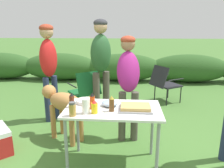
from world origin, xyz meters
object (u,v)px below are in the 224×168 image
at_px(mustard_bottle, 94,107).
at_px(standing_person_with_beanie, 49,61).
at_px(camp_chair_near_hedge, 85,89).
at_px(mixing_bowl, 110,103).
at_px(spice_jar, 72,109).
at_px(standing_person_in_dark_puffer, 128,76).
at_px(folding_table, 113,114).
at_px(camp_chair_green_behind_table, 164,82).
at_px(hot_sauce_bottle, 92,101).
at_px(beer_bottle, 112,104).
at_px(standing_person_in_olive_jacket, 101,58).
at_px(paper_cup_stack, 86,106).
at_px(plate_stack, 86,101).
at_px(dog, 63,104).
at_px(bbq_sauce_bottle, 72,100).
at_px(food_tray, 135,108).

height_order(mustard_bottle, standing_person_with_beanie, standing_person_with_beanie).
bearing_deg(camp_chair_near_hedge, mixing_bowl, -106.27).
bearing_deg(spice_jar, standing_person_in_dark_puffer, 59.98).
xyz_separation_m(folding_table, mustard_bottle, (-0.19, -0.16, 0.15)).
relative_size(spice_jar, camp_chair_green_behind_table, 0.18).
relative_size(folding_table, camp_chair_near_hedge, 1.32).
distance_m(hot_sauce_bottle, camp_chair_green_behind_table, 2.71).
relative_size(beer_bottle, mustard_bottle, 1.21).
distance_m(mustard_bottle, standing_person_in_olive_jacket, 1.71).
bearing_deg(paper_cup_stack, spice_jar, -147.90).
bearing_deg(plate_stack, dog, 133.54).
relative_size(bbq_sauce_bottle, standing_person_in_olive_jacket, 0.10).
bearing_deg(folding_table, mixing_bowl, 120.56).
bearing_deg(mustard_bottle, standing_person_with_beanie, 125.28).
xyz_separation_m(food_tray, camp_chair_near_hedge, (-0.92, 1.71, -0.30)).
height_order(bbq_sauce_bottle, standing_person_in_dark_puffer, standing_person_in_dark_puffer).
distance_m(paper_cup_stack, standing_person_with_beanie, 1.72).
xyz_separation_m(bbq_sauce_bottle, standing_person_with_beanie, (-0.72, 1.26, 0.26)).
height_order(bbq_sauce_bottle, camp_chair_green_behind_table, bbq_sauce_bottle).
distance_m(mustard_bottle, bbq_sauce_bottle, 0.33).
bearing_deg(camp_chair_near_hedge, paper_cup_stack, -115.67).
distance_m(beer_bottle, standing_person_in_olive_jacket, 1.66).
relative_size(paper_cup_stack, camp_chair_green_behind_table, 0.20).
bearing_deg(standing_person_with_beanie, standing_person_in_olive_jacket, -40.44).
bearing_deg(folding_table, food_tray, -7.45).
xyz_separation_m(standing_person_in_dark_puffer, camp_chair_green_behind_table, (0.80, 1.63, -0.49)).
bearing_deg(folding_table, hot_sauce_bottle, -171.08).
relative_size(camp_chair_green_behind_table, camp_chair_near_hedge, 1.00).
height_order(plate_stack, bbq_sauce_bottle, bbq_sauce_bottle).
height_order(beer_bottle, camp_chair_green_behind_table, beer_bottle).
bearing_deg(mustard_bottle, standing_person_in_olive_jacket, 94.73).
distance_m(hot_sauce_bottle, spice_jar, 0.28).
bearing_deg(bbq_sauce_bottle, camp_chair_near_hedge, 96.35).
relative_size(beer_bottle, bbq_sauce_bottle, 1.02).
distance_m(beer_bottle, standing_person_with_beanie, 1.81).
bearing_deg(standing_person_with_beanie, mixing_bowl, -102.97).
relative_size(food_tray, mixing_bowl, 1.90).
height_order(standing_person_in_olive_jacket, camp_chair_near_hedge, standing_person_in_olive_jacket).
bearing_deg(dog, standing_person_in_dark_puffer, -50.20).
distance_m(beer_bottle, spice_jar, 0.43).
xyz_separation_m(mustard_bottle, bbq_sauce_bottle, (-0.29, 0.16, 0.01)).
distance_m(camp_chair_green_behind_table, camp_chair_near_hedge, 1.77).
bearing_deg(camp_chair_near_hedge, hot_sauce_bottle, -113.26).
height_order(paper_cup_stack, dog, paper_cup_stack).
height_order(mustard_bottle, bbq_sauce_bottle, bbq_sauce_bottle).
xyz_separation_m(hot_sauce_bottle, dog, (-0.54, 0.64, -0.28)).
height_order(paper_cup_stack, hot_sauce_bottle, hot_sauce_bottle).
bearing_deg(mixing_bowl, dog, 144.10).
distance_m(standing_person_in_olive_jacket, camp_chair_near_hedge, 0.74).
xyz_separation_m(paper_cup_stack, camp_chair_green_behind_table, (1.24, 2.54, -0.35)).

